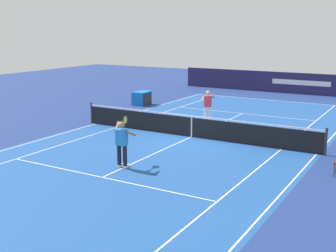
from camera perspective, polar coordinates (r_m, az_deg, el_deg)
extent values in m
plane|color=navy|center=(19.82, 3.08, -1.41)|extent=(60.00, 60.00, 0.00)
cube|color=#1E4C93|center=(19.82, 3.08, -1.40)|extent=(24.20, 11.40, 0.00)
cube|color=white|center=(30.69, 13.34, 3.29)|extent=(0.05, 11.00, 0.01)
cube|color=white|center=(22.79, -9.30, 0.31)|extent=(23.80, 0.05, 0.01)
cube|color=white|center=(18.07, 18.81, -3.45)|extent=(23.80, 0.05, 0.01)
cube|color=white|center=(21.95, -6.49, -0.08)|extent=(23.80, 0.05, 0.01)
cube|color=white|center=(18.37, 14.57, -2.92)|extent=(23.80, 0.05, 0.01)
cube|color=white|center=(14.65, -8.54, -6.62)|extent=(0.05, 8.22, 0.01)
cube|color=white|center=(25.55, 9.68, 1.62)|extent=(0.05, 8.22, 0.01)
cube|color=white|center=(19.82, 3.08, -1.40)|extent=(12.80, 0.05, 0.01)
cube|color=white|center=(30.55, 13.26, 3.25)|extent=(0.30, 0.05, 0.01)
cylinder|color=#2D2D33|center=(22.87, -9.93, 1.70)|extent=(0.10, 0.10, 1.08)
cylinder|color=#2D2D33|center=(17.89, 19.87, -1.92)|extent=(0.10, 0.10, 1.08)
cube|color=black|center=(19.72, 3.10, -0.16)|extent=(0.02, 11.60, 0.88)
cube|color=white|center=(19.61, 3.12, 1.29)|extent=(0.04, 11.60, 0.06)
cube|color=white|center=(19.72, 3.10, -0.16)|extent=(0.04, 0.06, 0.88)
cube|color=#231E47|center=(34.40, 15.39, 5.46)|extent=(0.24, 17.00, 1.56)
cube|color=white|center=(34.03, 16.90, 5.42)|extent=(0.01, 4.29, 0.36)
cylinder|color=black|center=(15.37, -5.63, -3.87)|extent=(0.15, 0.15, 0.74)
cube|color=white|center=(15.54, -5.48, -5.24)|extent=(0.29, 0.13, 0.09)
cylinder|color=black|center=(15.50, -6.38, -3.75)|extent=(0.15, 0.15, 0.74)
cube|color=white|center=(15.67, -6.22, -5.11)|extent=(0.29, 0.13, 0.09)
cube|color=#2884D1|center=(15.27, -6.06, -1.47)|extent=(0.26, 0.39, 0.56)
sphere|color=#9E704C|center=(15.17, -6.10, 0.13)|extent=(0.23, 0.23, 0.23)
cylinder|color=#9E704C|center=(15.23, -4.83, -0.97)|extent=(0.42, 0.20, 0.26)
cylinder|color=#9E704C|center=(15.48, -6.61, -0.03)|extent=(0.42, 0.24, 0.30)
cylinder|color=#232326|center=(15.75, -6.17, 0.61)|extent=(0.28, 0.05, 0.04)
torus|color=#232326|center=(15.99, -5.60, 0.80)|extent=(0.31, 0.04, 0.31)
cylinder|color=#C6D84C|center=(15.99, -5.60, 0.80)|extent=(0.27, 0.02, 0.27)
cylinder|color=white|center=(22.90, 4.89, 1.63)|extent=(0.15, 0.15, 0.74)
cube|color=white|center=(22.92, 4.87, 0.61)|extent=(0.30, 0.22, 0.09)
cylinder|color=white|center=(22.90, 5.49, 1.61)|extent=(0.15, 0.15, 0.74)
cube|color=white|center=(22.92, 5.47, 0.59)|extent=(0.30, 0.22, 0.09)
cube|color=#E03342|center=(22.78, 5.22, 3.23)|extent=(0.38, 0.45, 0.56)
sphere|color=#DBAA84|center=(22.72, 5.24, 4.31)|extent=(0.23, 0.23, 0.23)
cylinder|color=#DBAA84|center=(22.59, 4.51, 3.49)|extent=(0.42, 0.13, 0.26)
cylinder|color=#DBAA84|center=(22.56, 5.95, 3.97)|extent=(0.36, 0.35, 0.30)
cylinder|color=#232326|center=(22.23, 6.11, 4.12)|extent=(0.27, 0.15, 0.04)
torus|color=#232326|center=(21.94, 6.11, 4.01)|extent=(0.30, 0.15, 0.31)
cylinder|color=#C6D84C|center=(21.94, 6.11, 4.01)|extent=(0.25, 0.12, 0.27)
sphere|color=#CCE01E|center=(19.43, 13.90, -1.95)|extent=(0.07, 0.07, 0.07)
cylinder|color=#38383D|center=(15.48, 20.84, -5.44)|extent=(0.04, 0.04, 0.44)
cylinder|color=#38383D|center=(15.82, 21.06, -5.07)|extent=(0.04, 0.04, 0.44)
cube|color=#2D2D33|center=(28.12, -3.36, 3.60)|extent=(1.10, 0.70, 0.80)
cube|color=blue|center=(28.06, -3.37, 4.45)|extent=(1.24, 0.84, 0.06)
cube|color=blue|center=(27.63, -4.05, 3.47)|extent=(0.06, 0.84, 0.84)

